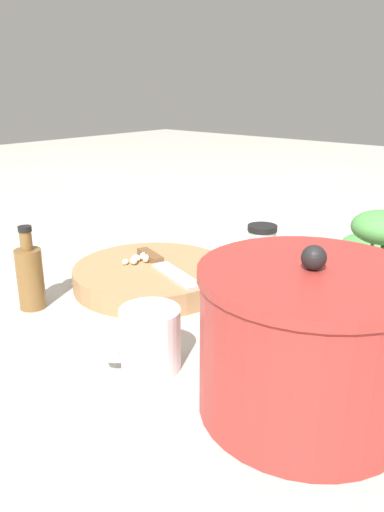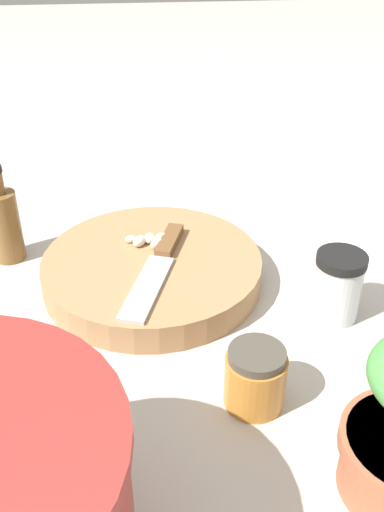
{
  "view_description": "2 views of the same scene",
  "coord_description": "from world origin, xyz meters",
  "px_view_note": "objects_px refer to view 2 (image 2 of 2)",
  "views": [
    {
      "loc": [
        0.68,
        0.54,
        0.37
      ],
      "look_at": [
        0.01,
        -0.04,
        0.06
      ],
      "focal_mm": 35.0,
      "sensor_mm": 36.0,
      "label": 1
    },
    {
      "loc": [
        0.07,
        0.56,
        0.46
      ],
      "look_at": [
        0.0,
        -0.04,
        0.08
      ],
      "focal_mm": 40.0,
      "sensor_mm": 36.0,
      "label": 2
    }
  ],
  "objects_px": {
    "spice_jar": "(338,287)",
    "honey_jar": "(255,377)",
    "plate_stack": "(383,226)",
    "cutting_board": "(152,270)",
    "oil_bottle": "(4,223)",
    "garlic_cloves": "(149,240)",
    "chef_knife": "(159,263)"
  },
  "relations": [
    {
      "from": "chef_knife",
      "to": "plate_stack",
      "type": "xyz_separation_m",
      "value": [
        -0.36,
        -0.11,
        -0.03
      ]
    },
    {
      "from": "spice_jar",
      "to": "honey_jar",
      "type": "distance_m",
      "value": 0.19
    },
    {
      "from": "oil_bottle",
      "to": "honey_jar",
      "type": "bearing_deg",
      "value": 133.3
    },
    {
      "from": "honey_jar",
      "to": "chef_knife",
      "type": "bearing_deg",
      "value": -67.69
    },
    {
      "from": "plate_stack",
      "to": "honey_jar",
      "type": "bearing_deg",
      "value": 49.78
    },
    {
      "from": "garlic_cloves",
      "to": "honey_jar",
      "type": "xyz_separation_m",
      "value": [
        -0.1,
        0.27,
        -0.01
      ]
    },
    {
      "from": "garlic_cloves",
      "to": "honey_jar",
      "type": "height_order",
      "value": "honey_jar"
    },
    {
      "from": "cutting_board",
      "to": "oil_bottle",
      "type": "height_order",
      "value": "oil_bottle"
    },
    {
      "from": "chef_knife",
      "to": "spice_jar",
      "type": "relative_size",
      "value": 2.37
    },
    {
      "from": "spice_jar",
      "to": "plate_stack",
      "type": "distance_m",
      "value": 0.24
    },
    {
      "from": "plate_stack",
      "to": "oil_bottle",
      "type": "height_order",
      "value": "oil_bottle"
    },
    {
      "from": "chef_knife",
      "to": "plate_stack",
      "type": "distance_m",
      "value": 0.38
    },
    {
      "from": "spice_jar",
      "to": "honey_jar",
      "type": "relative_size",
      "value": 1.29
    },
    {
      "from": "chef_knife",
      "to": "oil_bottle",
      "type": "distance_m",
      "value": 0.24
    },
    {
      "from": "chef_knife",
      "to": "honey_jar",
      "type": "xyz_separation_m",
      "value": [
        -0.09,
        0.21,
        -0.01
      ]
    },
    {
      "from": "cutting_board",
      "to": "spice_jar",
      "type": "distance_m",
      "value": 0.25
    },
    {
      "from": "spice_jar",
      "to": "plate_stack",
      "type": "height_order",
      "value": "spice_jar"
    },
    {
      "from": "cutting_board",
      "to": "plate_stack",
      "type": "xyz_separation_m",
      "value": [
        -0.37,
        -0.09,
        -0.01
      ]
    },
    {
      "from": "chef_knife",
      "to": "oil_bottle",
      "type": "xyz_separation_m",
      "value": [
        0.22,
        -0.11,
        0.01
      ]
    },
    {
      "from": "cutting_board",
      "to": "plate_stack",
      "type": "distance_m",
      "value": 0.38
    },
    {
      "from": "garlic_cloves",
      "to": "plate_stack",
      "type": "height_order",
      "value": "garlic_cloves"
    },
    {
      "from": "plate_stack",
      "to": "spice_jar",
      "type": "bearing_deg",
      "value": 53.58
    },
    {
      "from": "spice_jar",
      "to": "plate_stack",
      "type": "bearing_deg",
      "value": -126.42
    },
    {
      "from": "garlic_cloves",
      "to": "plate_stack",
      "type": "xyz_separation_m",
      "value": [
        -0.37,
        -0.06,
        -0.03
      ]
    },
    {
      "from": "garlic_cloves",
      "to": "honey_jar",
      "type": "relative_size",
      "value": 0.92
    },
    {
      "from": "cutting_board",
      "to": "plate_stack",
      "type": "relative_size",
      "value": 1.62
    },
    {
      "from": "cutting_board",
      "to": "oil_bottle",
      "type": "bearing_deg",
      "value": -22.79
    },
    {
      "from": "garlic_cloves",
      "to": "oil_bottle",
      "type": "bearing_deg",
      "value": -14.01
    },
    {
      "from": "cutting_board",
      "to": "oil_bottle",
      "type": "distance_m",
      "value": 0.23
    },
    {
      "from": "spice_jar",
      "to": "plate_stack",
      "type": "xyz_separation_m",
      "value": [
        -0.14,
        -0.2,
        -0.03
      ]
    },
    {
      "from": "plate_stack",
      "to": "oil_bottle",
      "type": "relative_size",
      "value": 1.26
    },
    {
      "from": "honey_jar",
      "to": "plate_stack",
      "type": "bearing_deg",
      "value": -130.22
    }
  ]
}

